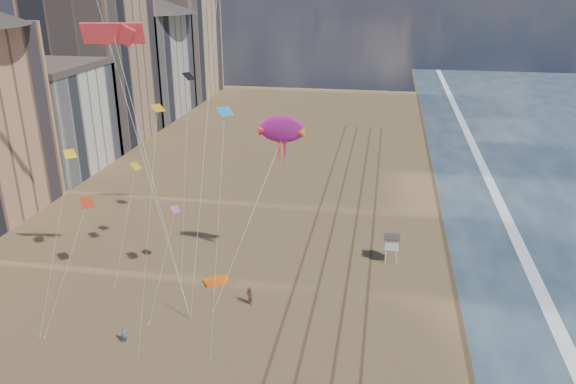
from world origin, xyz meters
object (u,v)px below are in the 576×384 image
(lifeguard_stand, at_px, (392,243))
(show_kite, at_px, (282,129))
(kite_flyer_a, at_px, (124,335))
(kite_flyer_b, at_px, (249,296))
(grounded_kite, at_px, (216,281))

(lifeguard_stand, relative_size, show_kite, 0.17)
(show_kite, height_order, kite_flyer_a, show_kite)
(show_kite, distance_m, kite_flyer_a, 23.18)
(kite_flyer_b, bearing_deg, grounded_kite, -176.48)
(kite_flyer_a, bearing_deg, show_kite, 25.04)
(lifeguard_stand, bearing_deg, kite_flyer_a, -140.24)
(show_kite, bearing_deg, kite_flyer_b, -109.22)
(kite_flyer_b, bearing_deg, show_kite, 113.43)
(show_kite, xyz_separation_m, kite_flyer_a, (-11.27, -13.54, -15.07))
(kite_flyer_a, height_order, kite_flyer_b, kite_flyer_b)
(kite_flyer_a, relative_size, kite_flyer_b, 0.82)
(lifeguard_stand, height_order, kite_flyer_b, lifeguard_stand)
(lifeguard_stand, bearing_deg, show_kite, -155.43)
(grounded_kite, distance_m, kite_flyer_b, 5.68)
(lifeguard_stand, xyz_separation_m, kite_flyer_b, (-13.22, -11.05, -1.47))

